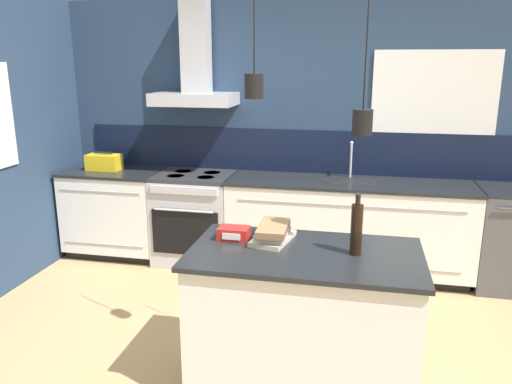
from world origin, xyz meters
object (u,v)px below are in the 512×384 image
Objects in this scene: red_supply_box at (234,233)px; yellow_toolbox at (104,162)px; dishwasher at (512,238)px; book_stack at (273,233)px; bottle_on_island at (356,229)px; oven_range at (195,218)px.

red_supply_box is 2.52m from yellow_toolbox.
yellow_toolbox is at bearing 136.43° from red_supply_box.
book_stack is (-1.88, -1.72, 0.51)m from dishwasher.
red_supply_box is (-2.13, -1.74, 0.49)m from dishwasher.
red_supply_box is 0.56× the size of yellow_toolbox.
bottle_on_island reaches higher than book_stack.
oven_range is at bearing 122.64° from book_stack.
bottle_on_island reaches higher than yellow_toolbox.
dishwasher is at bearing -0.00° from yellow_toolbox.
red_supply_box is at bearing -63.77° from oven_range.
oven_range is 4.75× the size of red_supply_box.
bottle_on_island is 1.90× the size of red_supply_box.
red_supply_box is (-0.25, -0.01, -0.02)m from book_stack.
bottle_on_island is at bearing -7.47° from red_supply_box.
book_stack is at bearing -57.36° from oven_range.
yellow_toolbox is at bearing 140.25° from book_stack.
oven_range is 2.11m from book_stack.
oven_range is 2.98m from dishwasher.
red_supply_box is at bearing -140.78° from dishwasher.
yellow_toolbox is at bearing 180.00° from dishwasher.
book_stack is at bearing 2.69° from red_supply_box.
dishwasher is 2.68× the size of yellow_toolbox.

